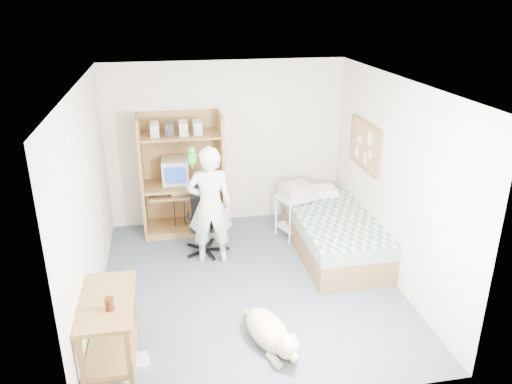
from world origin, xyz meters
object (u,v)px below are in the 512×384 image
office_chair (206,228)px  printer_cart (296,209)px  side_desk (109,323)px  dog (270,332)px  computer_hutch (183,179)px  bed (333,233)px  person (210,206)px

office_chair → printer_cart: size_ratio=1.51×
side_desk → dog: side_desk is taller
computer_hutch → dog: computer_hutch is taller
side_desk → dog: (1.56, -0.01, -0.32)m
bed → person: 1.77m
side_desk → person: person is taller
computer_hutch → dog: (0.71, -2.95, -0.65)m
bed → side_desk: (-2.85, -1.82, 0.21)m
bed → person: size_ratio=1.25×
person → dog: 2.04m
office_chair → printer_cart: office_chair is taller
computer_hutch → printer_cart: bearing=-17.5°
office_chair → person: size_ratio=0.60×
computer_hutch → person: 1.10m
person → office_chair: bearing=-77.4°
dog → office_chair: bearing=84.5°
bed → dog: size_ratio=1.96×
bed → printer_cart: (-0.38, 0.61, 0.13)m
person → dog: bearing=106.1°
side_desk → bed: bearing=32.5°
computer_hutch → dog: bearing=-76.4°
computer_hutch → bed: size_ratio=0.89×
dog → bed: bearing=37.7°
office_chair → dog: bearing=-74.4°
person → printer_cart: size_ratio=2.51×
person → printer_cart: (1.31, 0.55, -0.39)m
side_desk → office_chair: (1.11, 2.18, -0.15)m
person → printer_cart: person is taller
printer_cart → office_chair: bearing=168.5°
person → printer_cart: 1.47m
printer_cart → side_desk: bearing=-157.0°
side_desk → office_chair: bearing=63.1°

